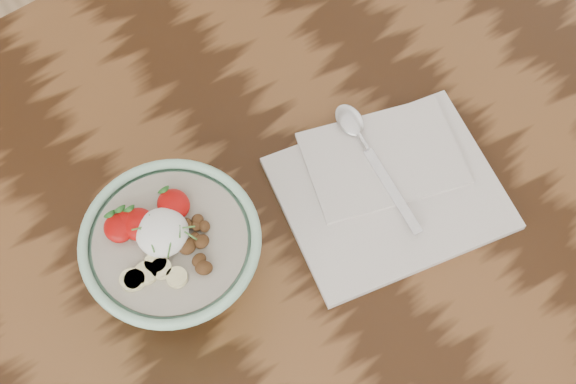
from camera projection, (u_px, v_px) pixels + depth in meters
The scene contains 4 objects.
table at pixel (294, 236), 102.84cm from camera, with size 160.00×90.00×75.00cm.
breakfast_bowl at pixel (174, 254), 84.87cm from camera, with size 18.76×18.76×12.65cm.
napkin at pixel (388, 186), 94.88cm from camera, with size 28.69×25.15×1.54cm.
spoon at pixel (360, 137), 96.27cm from camera, with size 5.04×19.10×0.99cm.
Camera 1 is at (-23.80, -32.31, 160.56)cm, focal length 50.00 mm.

